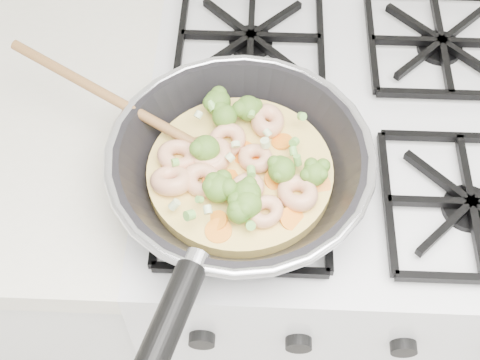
{
  "coord_description": "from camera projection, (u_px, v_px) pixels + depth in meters",
  "views": [
    {
      "loc": [
        -0.14,
        1.07,
        1.66
      ],
      "look_at": [
        -0.16,
        1.57,
        0.93
      ],
      "focal_mm": 49.78,
      "sensor_mm": 36.0,
      "label": 1
    }
  ],
  "objects": [
    {
      "name": "stove",
      "position": [
        320.0,
        259.0,
        1.34
      ],
      "size": [
        0.6,
        0.6,
        0.92
      ],
      "color": "white",
      "rests_on": "ground"
    },
    {
      "name": "skillet",
      "position": [
        238.0,
        168.0,
        0.85
      ],
      "size": [
        0.49,
        0.49,
        0.1
      ],
      "rotation": [
        0.0,
        0.0,
        -0.14
      ],
      "color": "black",
      "rests_on": "stove"
    }
  ]
}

